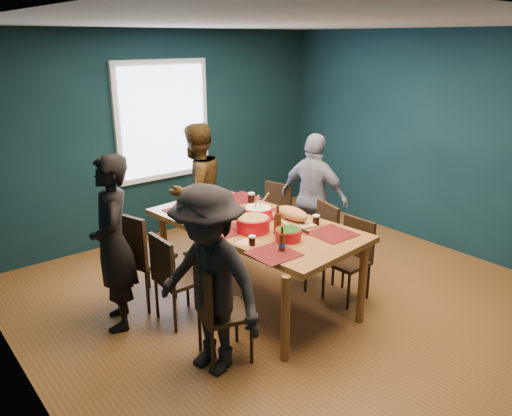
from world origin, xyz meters
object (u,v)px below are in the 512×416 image
at_px(bowl_herbs, 288,234).
at_px(chair_right_mid, 319,237).
at_px(chair_left_far, 138,252).
at_px(person_back, 197,190).
at_px(person_far_left, 113,244).
at_px(chair_left_near, 215,305).
at_px(bowl_dumpling, 258,213).
at_px(person_right, 314,198).
at_px(bowl_salad, 253,224).
at_px(chair_left_mid, 172,273).
at_px(cutting_board, 292,215).
at_px(person_near_left, 209,281).
at_px(dining_table, 254,229).
at_px(chair_right_near, 352,253).
at_px(chair_right_far, 274,212).

bearing_deg(bowl_herbs, chair_right_mid, 25.73).
xyz_separation_m(chair_left_far, person_back, (1.17, 0.75, 0.24)).
relative_size(chair_left_far, bowl_herbs, 4.11).
bearing_deg(person_far_left, chair_left_near, 41.53).
bearing_deg(bowl_dumpling, bowl_herbs, -102.91).
bearing_deg(person_right, bowl_herbs, 113.16).
xyz_separation_m(chair_left_far, person_far_left, (-0.33, -0.20, 0.24)).
relative_size(bowl_salad, bowl_herbs, 1.36).
height_order(chair_left_mid, bowl_dumpling, bowl_dumpling).
relative_size(chair_left_mid, cutting_board, 1.33).
xyz_separation_m(chair_left_near, person_near_left, (-0.09, -0.06, 0.27)).
height_order(person_far_left, person_near_left, person_far_left).
height_order(chair_left_near, chair_right_mid, chair_right_mid).
relative_size(chair_left_far, bowl_salad, 3.03).
bearing_deg(dining_table, chair_left_mid, 168.05).
bearing_deg(chair_right_mid, chair_left_mid, -174.02).
bearing_deg(person_right, bowl_dumpling, 91.79).
xyz_separation_m(person_far_left, cutting_board, (1.62, -0.62, 0.08)).
bearing_deg(chair_left_near, person_back, 76.43).
xyz_separation_m(chair_left_near, cutting_board, (1.24, 0.42, 0.39)).
bearing_deg(chair_right_mid, person_far_left, 179.52).
relative_size(chair_right_near, bowl_dumpling, 2.79).
bearing_deg(chair_left_far, chair_right_mid, -40.35).
bearing_deg(person_back, bowl_herbs, 73.28).
height_order(chair_left_mid, bowl_herbs, bowl_herbs).
height_order(chair_right_near, person_back, person_back).
distance_m(chair_left_far, chair_left_near, 1.24).
bearing_deg(chair_right_mid, chair_left_far, 171.32).
bearing_deg(person_far_left, chair_right_near, 85.47).
relative_size(chair_right_mid, person_near_left, 0.57).
bearing_deg(chair_right_near, chair_left_far, 142.58).
bearing_deg(cutting_board, bowl_dumpling, 142.21).
distance_m(chair_left_mid, chair_right_mid, 1.71).
bearing_deg(chair_right_far, cutting_board, -137.95).
height_order(dining_table, chair_right_mid, chair_right_mid).
relative_size(chair_right_mid, chair_right_near, 1.06).
bearing_deg(chair_right_near, person_far_left, 151.13).
distance_m(person_back, cutting_board, 1.58).
bearing_deg(cutting_board, chair_left_mid, 177.89).
xyz_separation_m(person_near_left, bowl_salad, (0.85, 0.52, 0.13)).
relative_size(chair_right_mid, person_right, 0.58).
height_order(chair_right_far, cutting_board, cutting_board).
xyz_separation_m(person_back, bowl_salad, (-0.34, -1.52, 0.09)).
bearing_deg(cutting_board, dining_table, 156.55).
bearing_deg(person_far_left, chair_right_mid, 96.41).
distance_m(chair_left_near, person_back, 2.29).
distance_m(bowl_salad, cutting_board, 0.47).
bearing_deg(chair_right_mid, bowl_herbs, -140.00).
bearing_deg(person_right, bowl_salad, 98.04).
xyz_separation_m(chair_right_near, person_far_left, (-2.11, 1.02, 0.33)).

